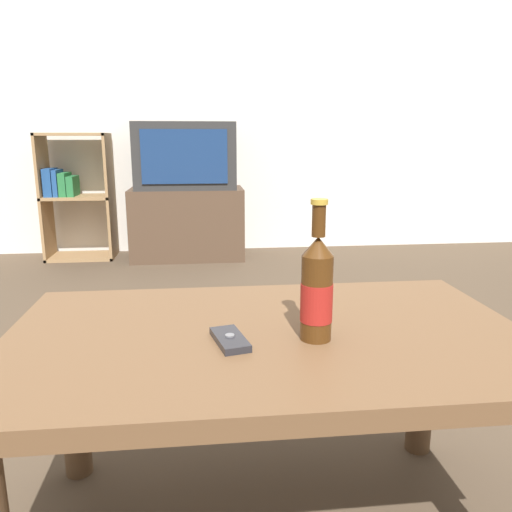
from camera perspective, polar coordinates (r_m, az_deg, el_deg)
The scene contains 7 objects.
back_wall at distance 4.01m, azimuth -4.64°, elevation 19.37°, with size 8.00×0.05×2.60m.
coffee_table at distance 1.07m, azimuth 1.33°, elevation -12.45°, with size 1.07×0.64×0.49m.
tv_stand at distance 3.75m, azimuth -7.84°, elevation 3.73°, with size 0.82×0.43×0.52m.
television at distance 3.69m, azimuth -8.08°, elevation 11.28°, with size 0.71×0.43×0.47m.
bookshelf at distance 3.90m, azimuth -20.14°, elevation 6.72°, with size 0.49×0.30×0.91m.
beer_bottle at distance 0.97m, azimuth 6.97°, elevation -3.80°, with size 0.06×0.06×0.28m.
cell_phone at distance 0.98m, azimuth -3.01°, elevation -9.50°, with size 0.08×0.12×0.02m.
Camera 1 is at (-0.13, -0.96, 0.88)m, focal length 35.00 mm.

